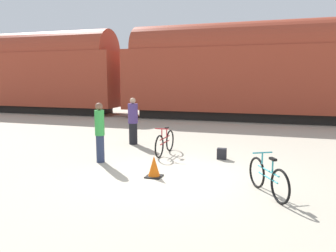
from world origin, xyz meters
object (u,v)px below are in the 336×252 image
Objects in this scene: person_in_purple at (133,121)px; traffic_cone at (154,167)px; person_in_green at (100,132)px; bicycle_teal at (268,178)px; freight_train at (234,69)px; bicycle_maroon at (165,143)px; backpack at (222,154)px.

person_in_purple reaches higher than traffic_cone.
person_in_green reaches higher than traffic_cone.
freight_train is at bearing 99.93° from bicycle_teal.
traffic_cone is (-2.77, 0.48, -0.12)m from bicycle_teal.
bicycle_maroon reaches higher than backpack.
freight_train reaches higher than traffic_cone.
traffic_cone is at bearing 16.61° from person_in_green.
person_in_purple is at bearing 139.99° from bicycle_teal.
person_in_green is at bearing -156.55° from backpack.
freight_train is 27.90× the size of bicycle_teal.
person_in_green is (-1.52, -1.56, 0.53)m from bicycle_maroon.
traffic_cone is (2.05, -0.91, -0.67)m from person_in_green.
bicycle_teal is 2.82m from traffic_cone.
traffic_cone reaches higher than backpack.
bicycle_maroon is 2.24m from person_in_green.
bicycle_teal is 0.85× the size of person_in_green.
freight_train is 9.52m from person_in_purple.
person_in_green is (-4.82, 1.39, 0.54)m from bicycle_teal.
bicycle_maroon is 5.22× the size of backpack.
person_in_green is (-2.53, -11.67, -2.10)m from freight_train.
bicycle_teal is at bearing 109.46° from person_in_purple.
bicycle_teal is 4.42m from bicycle_maroon.
bicycle_teal is at bearing 24.51° from person_in_green.
traffic_cone is at bearing 90.30° from person_in_purple.
person_in_purple is (-1.68, 1.24, 0.49)m from bicycle_maroon.
backpack is at bearing -2.36° from bicycle_maroon.
bicycle_maroon is 0.99× the size of person_in_green.
bicycle_maroon is at bearing 102.10° from traffic_cone.
bicycle_maroon reaches higher than traffic_cone.
freight_train reaches higher than person_in_purple.
person_in_green is at bearing 163.94° from bicycle_teal.
person_in_green is 3.79m from backpack.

